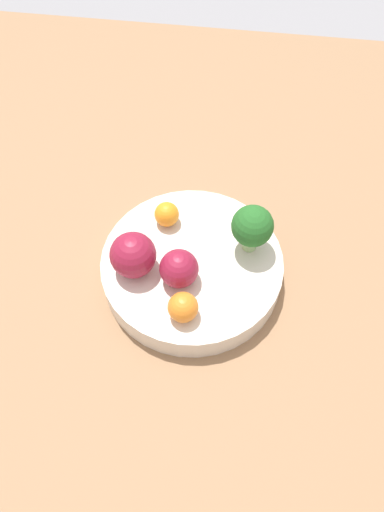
{
  "coord_description": "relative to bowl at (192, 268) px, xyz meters",
  "views": [
    {
      "loc": [
        -0.05,
        0.36,
        0.62
      ],
      "look_at": [
        0.0,
        0.0,
        0.07
      ],
      "focal_mm": 35.0,
      "sensor_mm": 36.0,
      "label": 1
    }
  ],
  "objects": [
    {
      "name": "broccoli",
      "position": [
        -0.07,
        -0.03,
        0.07
      ],
      "size": [
        0.06,
        0.06,
        0.08
      ],
      "color": "#99C17A",
      "rests_on": "bowl"
    },
    {
      "name": "orange_front",
      "position": [
        -0.0,
        0.08,
        0.04
      ],
      "size": [
        0.04,
        0.04,
        0.04
      ],
      "color": "orange",
      "rests_on": "bowl"
    },
    {
      "name": "apple_red",
      "position": [
        0.07,
        0.02,
        0.05
      ],
      "size": [
        0.06,
        0.06,
        0.06
      ],
      "color": "maroon",
      "rests_on": "bowl"
    },
    {
      "name": "bowl",
      "position": [
        0.0,
        0.0,
        0.0
      ],
      "size": [
        0.25,
        0.25,
        0.04
      ],
      "color": "silver",
      "rests_on": "table_surface"
    },
    {
      "name": "orange_back",
      "position": [
        0.04,
        -0.06,
        0.04
      ],
      "size": [
        0.03,
        0.03,
        0.03
      ],
      "color": "orange",
      "rests_on": "bowl"
    },
    {
      "name": "ground_plane",
      "position": [
        0.0,
        0.0,
        -0.04
      ],
      "size": [
        6.0,
        6.0,
        0.0
      ],
      "primitive_type": "plane",
      "color": "gray"
    },
    {
      "name": "table_surface",
      "position": [
        0.0,
        0.0,
        -0.03
      ],
      "size": [
        1.2,
        1.2,
        0.02
      ],
      "color": "#936D4C",
      "rests_on": "ground_plane"
    },
    {
      "name": "apple_green",
      "position": [
        0.01,
        0.03,
        0.05
      ],
      "size": [
        0.05,
        0.05,
        0.05
      ],
      "color": "maroon",
      "rests_on": "bowl"
    }
  ]
}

